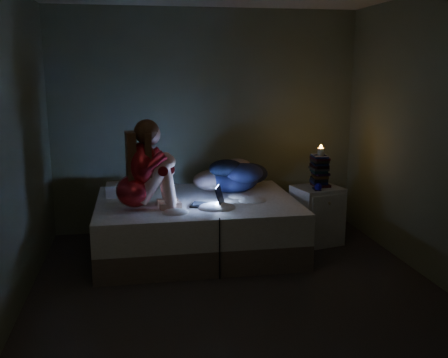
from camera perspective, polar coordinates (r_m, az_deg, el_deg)
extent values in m
cube|color=#272524|center=(4.57, 1.59, -12.66)|extent=(3.60, 3.80, 0.02)
cube|color=#626A56|center=(6.06, -1.96, 6.40)|extent=(3.60, 0.02, 2.60)
cube|color=#626A56|center=(2.38, 10.97, -2.79)|extent=(3.60, 0.02, 2.60)
cube|color=#626A56|center=(4.22, -23.20, 2.91)|extent=(0.02, 3.80, 2.60)
cube|color=#626A56|center=(4.88, 23.03, 4.06)|extent=(0.02, 3.80, 2.60)
cube|color=white|center=(5.66, -10.95, -1.12)|extent=(0.42, 0.30, 0.12)
cube|color=silver|center=(5.78, 10.34, -3.99)|extent=(0.56, 0.52, 0.64)
cylinder|color=beige|center=(5.68, 10.80, 3.17)|extent=(0.07, 0.07, 0.08)
cube|color=black|center=(5.58, 10.05, -1.09)|extent=(0.11, 0.16, 0.01)
sphere|color=#110B90|center=(5.52, 10.12, -0.86)|extent=(0.08, 0.08, 0.08)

